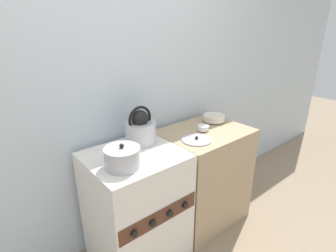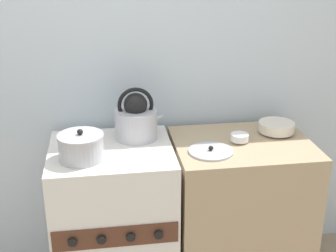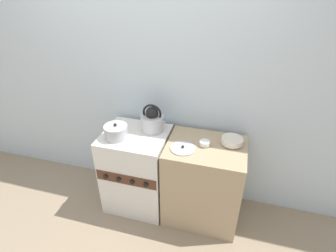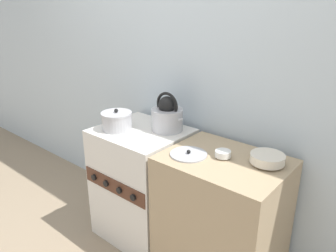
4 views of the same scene
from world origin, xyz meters
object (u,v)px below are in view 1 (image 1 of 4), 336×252
cooking_pot (122,158)px  small_ceramic_bowl (203,128)px  kettle (141,129)px  loose_pot_lid (197,140)px  stove (137,208)px  enamel_bowl (214,118)px

cooking_pot → small_ceramic_bowl: (0.80, 0.11, -0.05)m
kettle → loose_pot_lid: size_ratio=1.23×
stove → loose_pot_lid: loose_pot_lid is taller
stove → enamel_bowl: enamel_bowl is taller
enamel_bowl → loose_pot_lid: (-0.41, -0.19, -0.03)m
cooking_pot → small_ceramic_bowl: 0.81m
stove → kettle: kettle is taller
kettle → loose_pot_lid: (0.35, -0.22, -0.11)m
enamel_bowl → small_ceramic_bowl: (-0.23, -0.09, -0.01)m
stove → small_ceramic_bowl: bearing=0.6°
cooking_pot → enamel_bowl: cooking_pot is taller
stove → cooking_pot: (-0.14, -0.10, 0.50)m
kettle → enamel_bowl: 0.76m
stove → small_ceramic_bowl: size_ratio=9.33×
enamel_bowl → stove: bearing=-173.8°
stove → cooking_pot: cooking_pot is taller
kettle → loose_pot_lid: bearing=-31.7°
cooking_pot → loose_pot_lid: cooking_pot is taller
kettle → small_ceramic_bowl: 0.54m
kettle → loose_pot_lid: kettle is taller
stove → enamel_bowl: bearing=6.2°
kettle → cooking_pot: size_ratio=1.27×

